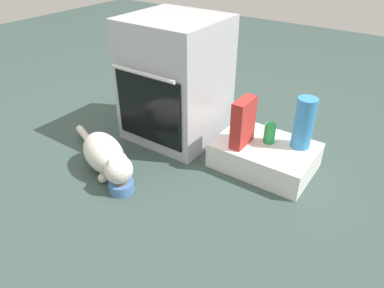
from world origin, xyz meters
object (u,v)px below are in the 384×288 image
(food_bowl, at_px, (122,185))
(cat, at_px, (106,155))
(pantry_cabinet, at_px, (264,155))
(soda_can, at_px, (270,133))
(water_bottle, at_px, (304,123))
(oven, at_px, (176,80))
(cereal_box, at_px, (243,122))

(food_bowl, distance_m, cat, 0.22)
(pantry_cabinet, distance_m, soda_can, 0.14)
(water_bottle, bearing_deg, food_bowl, -133.17)
(pantry_cabinet, relative_size, soda_can, 4.73)
(oven, relative_size, water_bottle, 2.62)
(oven, height_order, soda_can, oven)
(water_bottle, bearing_deg, cereal_box, -149.85)
(food_bowl, distance_m, soda_can, 0.89)
(oven, xyz_separation_m, soda_can, (0.67, 0.02, -0.18))
(cereal_box, bearing_deg, water_bottle, 30.15)
(cat, bearing_deg, cereal_box, 62.10)
(pantry_cabinet, bearing_deg, soda_can, 85.84)
(pantry_cabinet, xyz_separation_m, soda_can, (0.00, 0.03, 0.14))
(food_bowl, xyz_separation_m, cat, (-0.19, 0.07, 0.08))
(cat, relative_size, cereal_box, 2.59)
(pantry_cabinet, height_order, cat, cat)
(food_bowl, bearing_deg, pantry_cabinet, 50.85)
(cat, distance_m, cereal_box, 0.81)
(soda_can, bearing_deg, food_bowl, -128.00)
(oven, distance_m, pantry_cabinet, 0.74)
(oven, relative_size, soda_can, 6.56)
(oven, xyz_separation_m, food_bowl, (0.13, -0.67, -0.36))
(food_bowl, bearing_deg, water_bottle, 46.83)
(soda_can, bearing_deg, water_bottle, 20.49)
(food_bowl, height_order, cat, cat)
(food_bowl, bearing_deg, cereal_box, 54.55)
(cat, relative_size, soda_can, 6.03)
(oven, height_order, cereal_box, oven)
(water_bottle, bearing_deg, oven, -174.70)
(cereal_box, bearing_deg, pantry_cabinet, 31.97)
(soda_can, bearing_deg, cereal_box, -139.30)
(food_bowl, xyz_separation_m, soda_can, (0.54, 0.69, 0.18))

